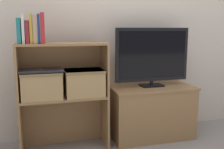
{
  "coord_description": "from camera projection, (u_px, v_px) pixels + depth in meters",
  "views": [
    {
      "loc": [
        -0.64,
        -2.12,
        1.08
      ],
      "look_at": [
        0.0,
        0.15,
        0.67
      ],
      "focal_mm": 42.0,
      "sensor_mm": 36.0,
      "label": 1
    }
  ],
  "objects": [
    {
      "name": "book_crimson",
      "position": [
        42.0,
        28.0,
        2.12
      ],
      "size": [
        0.03,
        0.16,
        0.24
      ],
      "color": "#B22328",
      "rests_on": "bookshelf_upper_tier"
    },
    {
      "name": "wall_back",
      "position": [
        104.0,
        16.0,
        2.6
      ],
      "size": [
        10.0,
        0.05,
        2.4
      ],
      "color": "beige",
      "rests_on": "ground_plane"
    },
    {
      "name": "book_maroon",
      "position": [
        27.0,
        32.0,
        2.09
      ],
      "size": [
        0.03,
        0.15,
        0.18
      ],
      "color": "maroon",
      "rests_on": "bookshelf_upper_tier"
    },
    {
      "name": "book_tan",
      "position": [
        35.0,
        29.0,
        2.1
      ],
      "size": [
        0.03,
        0.15,
        0.22
      ],
      "color": "tan",
      "rests_on": "bookshelf_upper_tier"
    },
    {
      "name": "tv",
      "position": [
        152.0,
        56.0,
        2.54
      ],
      "size": [
        0.74,
        0.14,
        0.57
      ],
      "color": "black",
      "rests_on": "tv_stand"
    },
    {
      "name": "book_mustard",
      "position": [
        31.0,
        29.0,
        2.09
      ],
      "size": [
        0.02,
        0.13,
        0.24
      ],
      "color": "gold",
      "rests_on": "bookshelf_upper_tier"
    },
    {
      "name": "storage_basket_right",
      "position": [
        84.0,
        81.0,
        2.32
      ],
      "size": [
        0.34,
        0.27,
        0.23
      ],
      "color": "tan",
      "rests_on": "bookshelf_lower_tier"
    },
    {
      "name": "book_ivory",
      "position": [
        23.0,
        29.0,
        2.08
      ],
      "size": [
        0.02,
        0.13,
        0.23
      ],
      "color": "silver",
      "rests_on": "bookshelf_upper_tier"
    },
    {
      "name": "book_navy",
      "position": [
        39.0,
        29.0,
        2.11
      ],
      "size": [
        0.02,
        0.14,
        0.23
      ],
      "color": "navy",
      "rests_on": "bookshelf_upper_tier"
    },
    {
      "name": "book_teal",
      "position": [
        19.0,
        31.0,
        2.07
      ],
      "size": [
        0.03,
        0.13,
        0.2
      ],
      "color": "#1E7075",
      "rests_on": "bookshelf_upper_tier"
    },
    {
      "name": "tv_stand",
      "position": [
        151.0,
        111.0,
        2.64
      ],
      "size": [
        0.82,
        0.45,
        0.52
      ],
      "color": "olive",
      "rests_on": "ground_plane"
    },
    {
      "name": "storage_basket_left",
      "position": [
        42.0,
        84.0,
        2.22
      ],
      "size": [
        0.34,
        0.27,
        0.23
      ],
      "color": "tan",
      "rests_on": "bookshelf_lower_tier"
    },
    {
      "name": "laptop",
      "position": [
        41.0,
        70.0,
        2.2
      ],
      "size": [
        0.36,
        0.22,
        0.02
      ],
      "color": "#2D2D33",
      "rests_on": "storage_basket_left"
    },
    {
      "name": "bookshelf_upper_tier",
      "position": [
        62.0,
        62.0,
        2.31
      ],
      "size": [
        0.76,
        0.31,
        0.47
      ],
      "color": "olive",
      "rests_on": "bookshelf_lower_tier"
    },
    {
      "name": "bookshelf_lower_tier",
      "position": [
        64.0,
        114.0,
        2.39
      ],
      "size": [
        0.76,
        0.31,
        0.5
      ],
      "color": "olive",
      "rests_on": "ground_plane"
    }
  ]
}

